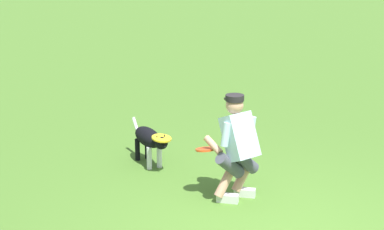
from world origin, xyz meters
The scene contains 4 objects.
person centered at (0.53, -0.86, 0.70)m, with size 0.71×0.60×1.29m.
dog centered at (1.89, -1.75, 0.37)m, with size 0.77×0.85×0.55m.
frisbee_flying centered at (1.64, -1.47, 0.50)m, with size 0.26×0.26×0.02m, color yellow.
frisbee_held centered at (0.91, -0.86, 0.61)m, with size 0.24×0.24×0.02m, color #EC491A.
Camera 1 is at (-0.59, 6.11, 3.12)m, focal length 58.81 mm.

